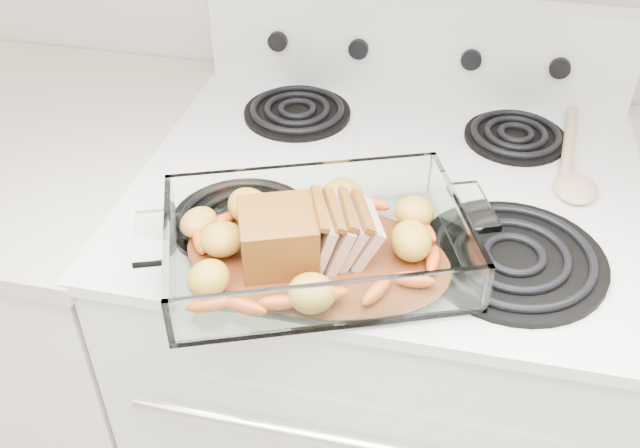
% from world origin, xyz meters
% --- Properties ---
extents(electric_range, '(0.78, 0.70, 1.12)m').
position_xyz_m(electric_range, '(0.00, 1.66, 0.48)').
color(electric_range, white).
rests_on(electric_range, ground).
extents(counter_left, '(0.58, 0.68, 0.93)m').
position_xyz_m(counter_left, '(-0.67, 1.66, 0.47)').
color(counter_left, white).
rests_on(counter_left, ground).
extents(baking_dish, '(0.38, 0.25, 0.07)m').
position_xyz_m(baking_dish, '(-0.07, 1.43, 0.96)').
color(baking_dish, white).
rests_on(baking_dish, electric_range).
extents(pork_roast, '(0.18, 0.10, 0.08)m').
position_xyz_m(pork_roast, '(-0.09, 1.43, 0.99)').
color(pork_roast, brown).
rests_on(pork_roast, baking_dish).
extents(roast_vegetables, '(0.36, 0.19, 0.04)m').
position_xyz_m(roast_vegetables, '(-0.07, 1.46, 0.97)').
color(roast_vegetables, '#D0490B').
rests_on(roast_vegetables, baking_dish).
extents(wooden_spoon, '(0.06, 0.30, 0.02)m').
position_xyz_m(wooden_spoon, '(0.28, 1.74, 0.94)').
color(wooden_spoon, tan).
rests_on(wooden_spoon, electric_range).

